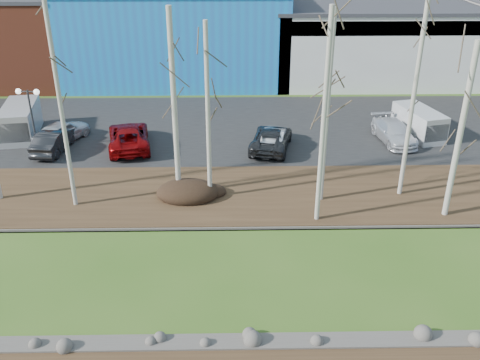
{
  "coord_description": "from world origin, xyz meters",
  "views": [
    {
      "loc": [
        -1.11,
        -11.64,
        13.9
      ],
      "look_at": [
        -0.68,
        11.39,
        2.5
      ],
      "focal_mm": 40.0,
      "sensor_mm": 36.0,
      "label": 1
    }
  ],
  "objects_px": {
    "van_grey": "(20,122)",
    "car_3": "(275,138)",
    "car_1": "(54,141)",
    "van_white": "(420,123)",
    "street_lamp": "(29,102)",
    "car_2": "(129,137)",
    "car_0": "(62,132)",
    "car_4": "(271,139)",
    "car_5": "(394,132)"
  },
  "relations": [
    {
      "from": "car_2",
      "to": "van_white",
      "type": "bearing_deg",
      "value": 174.05
    },
    {
      "from": "car_3",
      "to": "car_5",
      "type": "relative_size",
      "value": 0.85
    },
    {
      "from": "car_5",
      "to": "van_grey",
      "type": "bearing_deg",
      "value": 169.61
    },
    {
      "from": "car_3",
      "to": "van_white",
      "type": "bearing_deg",
      "value": -158.09
    },
    {
      "from": "car_3",
      "to": "car_1",
      "type": "bearing_deg",
      "value": 13.89
    },
    {
      "from": "van_white",
      "to": "car_0",
      "type": "bearing_deg",
      "value": 166.83
    },
    {
      "from": "car_4",
      "to": "van_grey",
      "type": "height_order",
      "value": "van_grey"
    },
    {
      "from": "van_white",
      "to": "street_lamp",
      "type": "bearing_deg",
      "value": 169.41
    },
    {
      "from": "car_2",
      "to": "car_3",
      "type": "xyz_separation_m",
      "value": [
        9.59,
        -0.09,
        -0.11
      ]
    },
    {
      "from": "van_grey",
      "to": "car_0",
      "type": "bearing_deg",
      "value": -28.71
    },
    {
      "from": "street_lamp",
      "to": "car_3",
      "type": "xyz_separation_m",
      "value": [
        15.62,
        0.04,
        -2.54
      ]
    },
    {
      "from": "car_5",
      "to": "van_grey",
      "type": "xyz_separation_m",
      "value": [
        -25.53,
        1.45,
        0.39
      ]
    },
    {
      "from": "car_0",
      "to": "van_grey",
      "type": "height_order",
      "value": "van_grey"
    },
    {
      "from": "car_0",
      "to": "car_3",
      "type": "distance_m",
      "value": 14.32
    },
    {
      "from": "street_lamp",
      "to": "van_white",
      "type": "xyz_separation_m",
      "value": [
        25.81,
        1.77,
        -2.25
      ]
    },
    {
      "from": "car_2",
      "to": "car_3",
      "type": "relative_size",
      "value": 1.38
    },
    {
      "from": "street_lamp",
      "to": "car_2",
      "type": "relative_size",
      "value": 0.74
    },
    {
      "from": "street_lamp",
      "to": "car_2",
      "type": "height_order",
      "value": "street_lamp"
    },
    {
      "from": "car_1",
      "to": "car_4",
      "type": "bearing_deg",
      "value": -173.39
    },
    {
      "from": "car_4",
      "to": "van_white",
      "type": "distance_m",
      "value": 10.63
    },
    {
      "from": "car_1",
      "to": "car_4",
      "type": "distance_m",
      "value": 14.12
    },
    {
      "from": "car_2",
      "to": "car_5",
      "type": "xyz_separation_m",
      "value": [
        17.73,
        0.72,
        -0.08
      ]
    },
    {
      "from": "street_lamp",
      "to": "car_3",
      "type": "relative_size",
      "value": 1.02
    },
    {
      "from": "car_3",
      "to": "car_2",
      "type": "bearing_deg",
      "value": 11.79
    },
    {
      "from": "van_white",
      "to": "van_grey",
      "type": "relative_size",
      "value": 0.89
    },
    {
      "from": "car_0",
      "to": "car_3",
      "type": "bearing_deg",
      "value": -159.53
    },
    {
      "from": "car_0",
      "to": "car_3",
      "type": "relative_size",
      "value": 1.08
    },
    {
      "from": "street_lamp",
      "to": "car_5",
      "type": "height_order",
      "value": "street_lamp"
    },
    {
      "from": "car_2",
      "to": "car_3",
      "type": "height_order",
      "value": "car_2"
    },
    {
      "from": "car_4",
      "to": "car_5",
      "type": "distance_m",
      "value": 8.45
    },
    {
      "from": "car_1",
      "to": "car_3",
      "type": "relative_size",
      "value": 1.09
    },
    {
      "from": "car_0",
      "to": "van_white",
      "type": "height_order",
      "value": "van_white"
    },
    {
      "from": "car_1",
      "to": "van_white",
      "type": "distance_m",
      "value": 24.64
    },
    {
      "from": "car_3",
      "to": "car_4",
      "type": "bearing_deg",
      "value": 63.84
    },
    {
      "from": "car_3",
      "to": "car_0",
      "type": "bearing_deg",
      "value": 7.7
    },
    {
      "from": "van_white",
      "to": "van_grey",
      "type": "distance_m",
      "value": 27.59
    },
    {
      "from": "car_0",
      "to": "car_1",
      "type": "relative_size",
      "value": 1.0
    },
    {
      "from": "car_2",
      "to": "van_white",
      "type": "distance_m",
      "value": 19.85
    },
    {
      "from": "car_0",
      "to": "car_4",
      "type": "distance_m",
      "value": 14.1
    },
    {
      "from": "van_grey",
      "to": "car_2",
      "type": "bearing_deg",
      "value": -24.82
    },
    {
      "from": "car_2",
      "to": "van_grey",
      "type": "height_order",
      "value": "van_grey"
    },
    {
      "from": "van_white",
      "to": "car_2",
      "type": "bearing_deg",
      "value": 170.22
    },
    {
      "from": "car_5",
      "to": "car_2",
      "type": "bearing_deg",
      "value": 175.18
    },
    {
      "from": "car_1",
      "to": "van_grey",
      "type": "xyz_separation_m",
      "value": [
        -3.03,
        2.65,
        0.36
      ]
    },
    {
      "from": "van_white",
      "to": "car_4",
      "type": "bearing_deg",
      "value": 176.49
    },
    {
      "from": "street_lamp",
      "to": "car_4",
      "type": "xyz_separation_m",
      "value": [
        15.38,
        -0.26,
        -2.5
      ]
    },
    {
      "from": "car_5",
      "to": "van_white",
      "type": "xyz_separation_m",
      "value": [
        2.05,
        0.92,
        0.26
      ]
    },
    {
      "from": "van_grey",
      "to": "car_3",
      "type": "bearing_deg",
      "value": -16.68
    },
    {
      "from": "car_4",
      "to": "street_lamp",
      "type": "bearing_deg",
      "value": 11.45
    },
    {
      "from": "car_1",
      "to": "van_white",
      "type": "bearing_deg",
      "value": -168.83
    }
  ]
}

